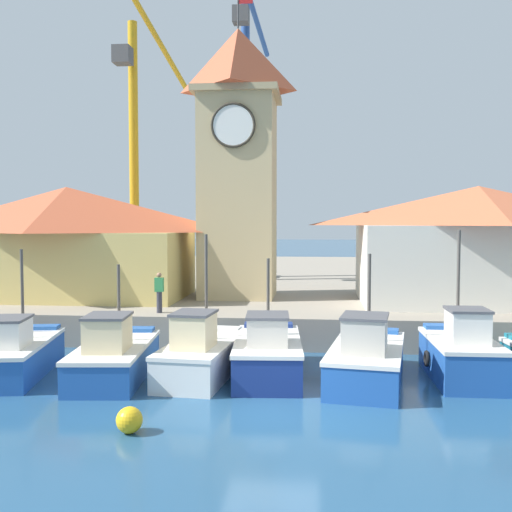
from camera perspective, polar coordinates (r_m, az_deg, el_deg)
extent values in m
plane|color=navy|center=(16.14, 1.54, -14.39)|extent=(300.00, 300.00, 0.00)
cube|color=gray|center=(42.50, 4.11, -2.49)|extent=(120.00, 40.00, 1.26)
cube|color=#2356A8|center=(20.84, -21.73, -9.16)|extent=(2.59, 5.03, 0.98)
cube|color=#2356A8|center=(22.74, -20.15, -6.53)|extent=(1.60, 0.85, 0.24)
cube|color=silver|center=(20.73, -21.77, -7.70)|extent=(2.66, 5.10, 0.12)
cube|color=silver|center=(19.86, -22.52, -6.82)|extent=(1.30, 1.60, 0.82)
cube|color=#4C4C51|center=(19.79, -22.55, -5.54)|extent=(1.40, 1.70, 0.08)
cylinder|color=#4C4742|center=(21.07, -21.37, -3.35)|extent=(0.10, 0.10, 2.91)
cube|color=#2356A8|center=(19.66, -13.28, -9.83)|extent=(2.43, 5.15, 0.94)
cube|color=#2356A8|center=(21.68, -11.92, -6.99)|extent=(1.72, 0.76, 0.24)
cube|color=silver|center=(19.55, -13.30, -8.35)|extent=(2.50, 5.22, 0.12)
cube|color=beige|center=(18.61, -13.94, -7.20)|extent=(1.32, 1.60, 0.99)
cube|color=#4C4C51|center=(18.52, -13.97, -5.56)|extent=(1.40, 1.69, 0.08)
cylinder|color=#4C4742|center=(19.93, -12.93, -4.34)|extent=(0.10, 0.10, 2.47)
torus|color=black|center=(20.16, -16.09, -9.54)|extent=(0.17, 0.53, 0.52)
cube|color=silver|center=(19.28, -5.20, -9.94)|extent=(2.25, 4.79, 0.99)
cube|color=silver|center=(21.11, -3.64, -7.07)|extent=(1.60, 0.74, 0.24)
cube|color=silver|center=(19.17, -5.21, -8.36)|extent=(2.32, 4.85, 0.12)
cube|color=beige|center=(18.29, -5.93, -7.11)|extent=(1.22, 1.49, 1.01)
cube|color=#4C4C51|center=(18.20, -5.94, -5.42)|extent=(1.31, 1.57, 0.08)
cylinder|color=#4C4742|center=(19.44, -4.76, -2.94)|extent=(0.10, 0.10, 3.40)
torus|color=black|center=(19.79, -7.81, -9.61)|extent=(0.17, 0.53, 0.52)
cube|color=navy|center=(19.32, 1.13, -9.77)|extent=(2.33, 5.03, 1.08)
cube|color=navy|center=(21.34, 1.20, -6.71)|extent=(1.74, 0.71, 0.24)
cube|color=silver|center=(19.19, 1.13, -8.06)|extent=(2.39, 5.09, 0.12)
cube|color=#B2ADA3|center=(18.26, 1.11, -7.11)|extent=(1.30, 1.55, 0.84)
cube|color=#4C4C51|center=(18.18, 1.11, -5.68)|extent=(1.38, 1.63, 0.08)
cylinder|color=#4C4742|center=(19.59, 1.16, -3.91)|extent=(0.10, 0.10, 2.52)
torus|color=black|center=(19.60, -2.07, -9.58)|extent=(0.15, 0.53, 0.52)
cube|color=#2356A8|center=(18.96, 10.51, -10.19)|extent=(2.86, 5.39, 1.00)
cube|color=#2356A8|center=(21.09, 11.04, -7.10)|extent=(1.82, 0.88, 0.24)
cube|color=silver|center=(18.84, 10.53, -8.56)|extent=(2.93, 5.46, 0.12)
cube|color=#B2ADA3|center=(17.85, 10.32, -7.38)|extent=(1.47, 1.72, 1.00)
cube|color=#4C4C51|center=(17.76, 10.34, -5.66)|extent=(1.56, 1.81, 0.08)
cylinder|color=#4C4742|center=(19.23, 10.73, -3.93)|extent=(0.10, 0.10, 2.78)
torus|color=black|center=(19.32, 7.26, -9.91)|extent=(0.20, 0.53, 0.52)
cube|color=#2356A8|center=(19.90, 18.92, -9.41)|extent=(1.88, 4.02, 1.17)
cube|color=#2356A8|center=(21.44, 17.83, -6.56)|extent=(1.57, 0.61, 0.24)
cube|color=silver|center=(19.78, 18.95, -7.61)|extent=(1.94, 4.08, 0.12)
cube|color=silver|center=(19.01, 19.49, -6.41)|extent=(1.12, 1.21, 0.96)
cube|color=#4C4C51|center=(18.93, 19.52, -4.86)|extent=(1.20, 1.29, 0.08)
cylinder|color=#4C4742|center=(20.01, 18.70, -2.45)|extent=(0.10, 0.10, 3.35)
torus|color=black|center=(19.88, 15.94, -9.37)|extent=(0.12, 0.52, 0.52)
cube|color=tan|center=(28.99, -1.69, 5.50)|extent=(3.49, 3.49, 9.53)
cube|color=tan|center=(29.59, -1.71, 15.06)|extent=(3.99, 3.99, 0.30)
pyramid|color=#B25133|center=(29.97, -1.72, 18.14)|extent=(3.99, 3.99, 3.00)
cylinder|color=white|center=(27.52, -2.19, 12.33)|extent=(1.92, 0.12, 1.92)
torus|color=#332D23|center=(27.49, -2.20, 12.34)|extent=(2.04, 0.12, 2.04)
cylinder|color=#3F3F3F|center=(30.64, -1.72, 22.30)|extent=(0.08, 0.08, 1.60)
cube|color=tan|center=(30.28, -17.50, -0.78)|extent=(11.32, 5.93, 3.15)
pyramid|color=#B25133|center=(30.21, -17.59, 4.25)|extent=(11.72, 6.33, 2.16)
cube|color=silver|center=(28.64, 20.31, -0.72)|extent=(10.34, 6.56, 3.49)
pyramid|color=#C1603D|center=(28.59, 20.42, 4.52)|extent=(10.74, 6.96, 1.75)
cube|color=#976E11|center=(37.18, -11.43, -1.47)|extent=(2.00, 2.00, 1.20)
cylinder|color=gold|center=(37.36, -11.57, 10.49)|extent=(0.56, 0.56, 14.34)
cylinder|color=gold|center=(42.54, -8.93, 19.07)|extent=(1.80, 8.65, 4.03)
cube|color=#4C4C4C|center=(37.17, -12.60, 18.16)|extent=(1.00, 1.00, 1.00)
cube|color=navy|center=(39.46, -0.99, -1.14)|extent=(2.00, 2.00, 1.20)
cylinder|color=#284C93|center=(39.89, -1.00, 12.82)|extent=(0.56, 0.56, 18.11)
cylinder|color=#284C93|center=(45.51, 0.12, 21.28)|extent=(1.13, 8.14, 2.56)
cube|color=#4C4C4C|center=(40.13, -1.45, 21.95)|extent=(1.00, 1.00, 1.00)
sphere|color=gold|center=(14.66, -11.97, -15.04)|extent=(0.62, 0.62, 0.62)
cylinder|color=#33333D|center=(24.31, -9.19, -4.37)|extent=(0.22, 0.22, 0.85)
cube|color=#338C4C|center=(24.23, -9.20, -2.71)|extent=(0.34, 0.22, 0.56)
sphere|color=#9E7051|center=(24.19, -9.21, -1.80)|extent=(0.20, 0.20, 0.20)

